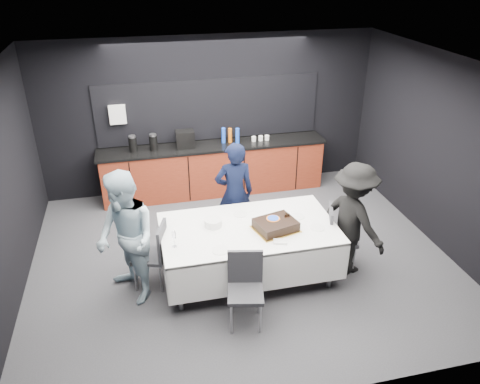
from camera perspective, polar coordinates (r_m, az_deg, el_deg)
The scene contains 18 objects.
ground at distance 6.97m, azimuth 0.19°, elevation -8.05°, with size 6.00×6.00×0.00m, color #3C3C41.
room_shell at distance 6.08m, azimuth 0.22°, elevation 6.34°, with size 6.04×5.04×2.82m.
kitchenette at distance 8.59m, azimuth -3.33°, elevation 3.35°, with size 4.10×0.64×2.05m.
party_table at distance 6.29m, azimuth 1.04°, elevation -5.36°, with size 2.32×1.32×0.78m.
cake_assembly at distance 6.15m, azimuth 4.38°, elevation -4.03°, with size 0.64×0.56×0.17m.
plate_stack at distance 6.23m, azimuth -3.30°, elevation -3.73°, with size 0.24×0.24×0.10m, color white.
loose_plate_near at distance 5.77m, azimuth -2.39°, elevation -7.08°, with size 0.22×0.22×0.01m, color white.
loose_plate_right_a at distance 6.49m, azimuth 7.01°, elevation -2.96°, with size 0.20×0.20×0.01m, color white.
loose_plate_right_b at distance 6.28m, azimuth 9.42°, elevation -4.28°, with size 0.20×0.20×0.01m, color white.
loose_plate_far at distance 6.50m, azimuth 0.03°, elevation -2.68°, with size 0.20×0.20×0.01m, color white.
fork_pile at distance 5.92m, azimuth 4.93°, elevation -6.03°, with size 0.17×0.11×0.03m, color white.
champagne_flute at distance 5.80m, azimuth -8.07°, elevation -5.28°, with size 0.06×0.06×0.22m.
chair_left at distance 6.28m, azimuth -10.31°, elevation -7.08°, with size 0.53×0.53×0.92m.
chair_right at distance 6.69m, azimuth 11.74°, elevation -4.88°, with size 0.54×0.54×0.92m.
chair_near at distance 5.64m, azimuth 0.65°, elevation -11.08°, with size 0.50×0.50×0.92m.
person_center at distance 6.98m, azimuth -0.69°, elevation -0.19°, with size 0.59×0.39×1.62m, color black.
person_left at distance 5.96m, azimuth -13.71°, elevation -5.55°, with size 0.86×0.67×1.76m, color #A1BCCB.
person_right at distance 6.51m, azimuth 13.59°, elevation -3.22°, with size 1.05×0.60×1.62m, color black.
Camera 1 is at (-1.32, -5.51, 4.06)m, focal length 35.00 mm.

